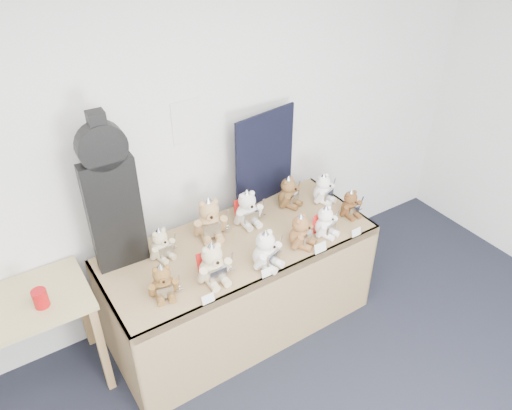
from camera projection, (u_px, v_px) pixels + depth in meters
room_shell at (186, 122)px, 3.33m from camera, size 6.00×6.00×6.00m
display_table at (245, 268)px, 3.50m from camera, size 1.93×0.82×0.80m
side_table at (11, 323)px, 3.02m from camera, size 0.97×0.54×0.80m
guitar_case at (111, 196)px, 3.00m from camera, size 0.33×0.11×1.07m
navy_board at (265, 158)px, 3.71m from camera, size 0.55×0.10×0.73m
red_cup at (40, 298)px, 2.94m from camera, size 0.09×0.09×0.12m
teddy_front_far_left at (163, 282)px, 2.99m from camera, size 0.21×0.19×0.26m
teddy_front_left at (213, 264)px, 3.09m from camera, size 0.25×0.21×0.31m
teddy_front_centre at (266, 250)px, 3.21m from camera, size 0.25×0.23×0.30m
teddy_front_right at (301, 232)px, 3.39m from camera, size 0.23×0.22×0.27m
teddy_front_far_right at (325, 222)px, 3.49m from camera, size 0.21×0.19×0.25m
teddy_front_end at (350, 204)px, 3.69m from camera, size 0.19×0.15×0.23m
teddy_back_left at (161, 245)px, 3.29m from camera, size 0.21×0.18×0.25m
teddy_back_centre_left at (210, 220)px, 3.46m from camera, size 0.27×0.25×0.33m
teddy_back_centre_right at (247, 209)px, 3.59m from camera, size 0.24×0.20×0.30m
teddy_back_right at (289, 193)px, 3.79m from camera, size 0.22×0.21×0.27m
teddy_back_end at (323, 189)px, 3.84m from camera, size 0.22×0.20×0.26m
entry_card_a at (208, 299)px, 2.97m from camera, size 0.08×0.02×0.06m
entry_card_b at (267, 272)px, 3.17m from camera, size 0.08×0.02×0.06m
entry_card_c at (320, 248)px, 3.36m from camera, size 0.10×0.02×0.07m
entry_card_d at (356, 232)px, 3.51m from camera, size 0.08×0.02×0.06m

